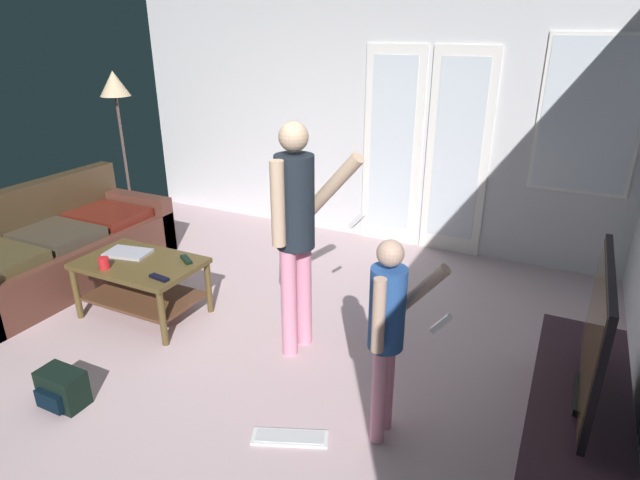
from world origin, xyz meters
TOP-DOWN VIEW (x-y plane):
  - ground_plane at (0.00, 0.00)m, footprint 5.50×5.49m
  - wall_back_with_doors at (0.12, 2.71)m, footprint 5.50×0.09m
  - leather_couch at (-2.06, 0.39)m, footprint 0.93×2.10m
  - coffee_table at (-0.87, 0.26)m, footprint 0.96×0.62m
  - tv_stand at (2.33, 0.11)m, footprint 0.49×1.70m
  - flat_screen_tv at (2.33, 0.11)m, footprint 0.08×0.99m
  - person_adult at (0.49, 0.39)m, footprint 0.59×0.45m
  - person_child at (1.34, -0.18)m, footprint 0.41×0.33m
  - floor_lamp at (-2.38, 1.67)m, footprint 0.31×0.31m
  - backpack at (-0.54, -0.82)m, footprint 0.29×0.21m
  - loose_keyboard at (0.89, -0.46)m, footprint 0.46×0.29m
  - laptop_closed at (-1.05, 0.32)m, footprint 0.38×0.28m
  - cup_near_edge at (-1.01, 0.04)m, footprint 0.08×0.08m
  - tv_remote_black at (-0.50, 0.08)m, footprint 0.17×0.07m
  - dvd_remote_slim at (-0.54, 0.43)m, footprint 0.17×0.14m

SIDE VIEW (x-z plane):
  - ground_plane at x=0.00m, z-range -0.02..0.00m
  - loose_keyboard at x=0.89m, z-range 0.00..0.02m
  - backpack at x=-0.54m, z-range 0.00..0.23m
  - tv_stand at x=2.33m, z-range 0.00..0.39m
  - leather_couch at x=-2.06m, z-range -0.14..0.72m
  - coffee_table at x=-0.87m, z-range 0.11..0.59m
  - tv_remote_black at x=-0.50m, z-range 0.48..0.50m
  - dvd_remote_slim at x=-0.54m, z-range 0.48..0.50m
  - laptop_closed at x=-1.05m, z-range 0.48..0.51m
  - cup_near_edge at x=-1.01m, z-range 0.48..0.57m
  - person_child at x=1.34m, z-range 0.12..1.34m
  - flat_screen_tv at x=2.33m, z-range 0.40..1.15m
  - person_adult at x=0.49m, z-range 0.16..1.82m
  - wall_back_with_doors at x=0.12m, z-range -0.04..2.81m
  - floor_lamp at x=-2.38m, z-range 0.64..2.41m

